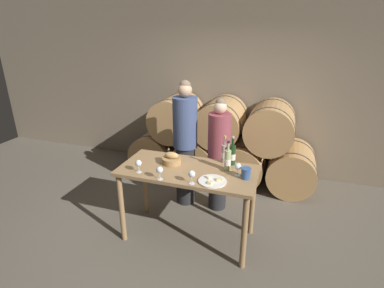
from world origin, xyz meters
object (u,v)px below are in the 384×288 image
(blue_crock, at_px, (246,173))
(wine_glass_far_left, at_px, (138,164))
(tasting_table, at_px, (188,179))
(cheese_plate, at_px, (212,181))
(wine_glass_right, at_px, (238,167))
(wine_bottle_rose, at_px, (224,153))
(wine_glass_left, at_px, (160,170))
(person_right, at_px, (219,155))
(bread_basket, at_px, (172,159))
(wine_bottle_white, at_px, (228,160))
(person_left, at_px, (185,144))
(wine_glass_center, at_px, (192,174))
(wine_bottle_red, at_px, (232,155))

(blue_crock, xyz_separation_m, wine_glass_far_left, (-1.14, -0.23, 0.04))
(tasting_table, distance_m, cheese_plate, 0.42)
(tasting_table, bearing_deg, wine_glass_right, 1.99)
(wine_bottle_rose, height_order, wine_glass_left, wine_bottle_rose)
(person_right, relative_size, wine_bottle_rose, 4.79)
(bread_basket, bearing_deg, wine_bottle_white, 3.42)
(person_left, height_order, wine_bottle_rose, person_left)
(person_right, bearing_deg, wine_glass_center, -91.57)
(cheese_plate, height_order, wine_glass_far_left, wine_glass_far_left)
(wine_glass_far_left, bearing_deg, person_left, 79.33)
(wine_bottle_white, height_order, bread_basket, wine_bottle_white)
(person_left, xyz_separation_m, wine_glass_center, (0.45, -1.06, 0.11))
(cheese_plate, distance_m, wine_glass_left, 0.56)
(wine_bottle_white, distance_m, cheese_plate, 0.35)
(wine_bottle_red, relative_size, wine_bottle_rose, 1.05)
(wine_glass_left, bearing_deg, wine_bottle_rose, 49.59)
(cheese_plate, relative_size, wine_glass_left, 2.03)
(wine_bottle_rose, relative_size, blue_crock, 2.78)
(wine_bottle_rose, height_order, wine_glass_far_left, wine_bottle_rose)
(person_right, height_order, cheese_plate, person_right)
(blue_crock, relative_size, cheese_plate, 0.40)
(wine_bottle_white, xyz_separation_m, wine_bottle_rose, (-0.08, 0.20, -0.01))
(wine_bottle_white, bearing_deg, blue_crock, -30.90)
(wine_glass_left, bearing_deg, wine_glass_right, 24.43)
(wine_bottle_rose, xyz_separation_m, wine_glass_center, (-0.20, -0.62, -0.01))
(tasting_table, bearing_deg, blue_crock, -1.51)
(person_left, distance_m, wine_glass_right, 1.13)
(tasting_table, height_order, wine_glass_right, wine_glass_right)
(wine_glass_right, bearing_deg, wine_bottle_red, 113.59)
(wine_bottle_rose, distance_m, cheese_plate, 0.53)
(person_left, xyz_separation_m, cheese_plate, (0.64, -0.95, 0.01))
(wine_bottle_red, distance_m, wine_glass_far_left, 1.07)
(wine_bottle_white, xyz_separation_m, cheese_plate, (-0.09, -0.32, -0.11))
(tasting_table, height_order, blue_crock, blue_crock)
(cheese_plate, height_order, wine_glass_left, wine_glass_left)
(bread_basket, xyz_separation_m, cheese_plate, (0.57, -0.28, -0.05))
(wine_glass_left, bearing_deg, bread_basket, 94.47)
(blue_crock, xyz_separation_m, wine_glass_left, (-0.85, -0.31, 0.04))
(person_left, bearing_deg, blue_crock, -38.73)
(wine_glass_far_left, bearing_deg, wine_glass_center, -5.31)
(bread_basket, distance_m, wine_glass_left, 0.41)
(person_left, bearing_deg, wine_glass_right, -40.24)
(blue_crock, bearing_deg, wine_bottle_rose, 132.81)
(person_right, relative_size, blue_crock, 13.33)
(person_left, bearing_deg, wine_bottle_rose, -33.82)
(wine_bottle_rose, distance_m, wine_glass_right, 0.37)
(wine_bottle_rose, height_order, wine_glass_center, wine_bottle_rose)
(blue_crock, height_order, bread_basket, bread_basket)
(bread_basket, xyz_separation_m, wine_glass_far_left, (-0.26, -0.33, 0.05))
(person_left, relative_size, person_right, 1.13)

